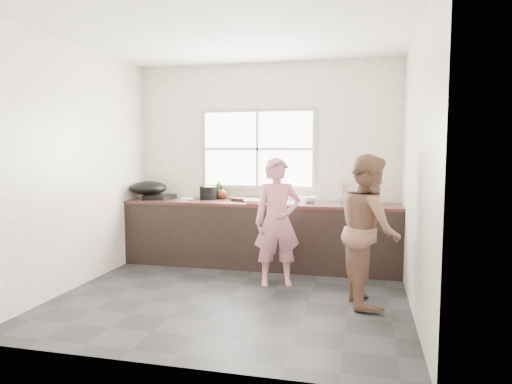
% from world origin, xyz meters
% --- Properties ---
extents(floor, '(3.60, 3.20, 0.01)m').
position_xyz_m(floor, '(0.00, 0.00, -0.01)').
color(floor, '#262629').
rests_on(floor, ground).
extents(ceiling, '(3.60, 3.20, 0.01)m').
position_xyz_m(ceiling, '(0.00, 0.00, 2.71)').
color(ceiling, silver).
rests_on(ceiling, wall_back).
extents(wall_back, '(3.60, 0.01, 2.70)m').
position_xyz_m(wall_back, '(0.00, 1.60, 1.35)').
color(wall_back, beige).
rests_on(wall_back, ground).
extents(wall_left, '(0.01, 3.20, 2.70)m').
position_xyz_m(wall_left, '(-1.80, 0.00, 1.35)').
color(wall_left, beige).
rests_on(wall_left, ground).
extents(wall_right, '(0.01, 3.20, 2.70)m').
position_xyz_m(wall_right, '(1.80, 0.00, 1.35)').
color(wall_right, beige).
rests_on(wall_right, ground).
extents(wall_front, '(3.60, 0.01, 2.70)m').
position_xyz_m(wall_front, '(0.00, -1.60, 1.35)').
color(wall_front, beige).
rests_on(wall_front, ground).
extents(cabinet, '(3.60, 0.62, 0.82)m').
position_xyz_m(cabinet, '(0.00, 1.29, 0.41)').
color(cabinet, black).
rests_on(cabinet, floor).
extents(countertop, '(3.60, 0.64, 0.04)m').
position_xyz_m(countertop, '(0.00, 1.29, 0.84)').
color(countertop, '#391C17').
rests_on(countertop, cabinet).
extents(sink, '(0.55, 0.45, 0.02)m').
position_xyz_m(sink, '(0.35, 1.29, 0.86)').
color(sink, silver).
rests_on(sink, countertop).
extents(faucet, '(0.02, 0.02, 0.30)m').
position_xyz_m(faucet, '(0.35, 1.49, 1.01)').
color(faucet, silver).
rests_on(faucet, countertop).
extents(window_frame, '(1.60, 0.05, 1.10)m').
position_xyz_m(window_frame, '(-0.10, 1.59, 1.55)').
color(window_frame, '#9EA0A5').
rests_on(window_frame, wall_back).
extents(window_glazing, '(1.50, 0.01, 1.00)m').
position_xyz_m(window_glazing, '(-0.10, 1.57, 1.55)').
color(window_glazing, white).
rests_on(window_glazing, window_frame).
extents(woman, '(0.58, 0.47, 1.36)m').
position_xyz_m(woman, '(0.38, 0.52, 0.68)').
color(woman, pink).
rests_on(woman, floor).
extents(person_side, '(0.72, 0.84, 1.51)m').
position_xyz_m(person_side, '(1.39, 0.11, 0.75)').
color(person_side, brown).
rests_on(person_side, floor).
extents(cutting_board, '(0.42, 0.42, 0.04)m').
position_xyz_m(cutting_board, '(-0.22, 1.41, 0.88)').
color(cutting_board, black).
rests_on(cutting_board, countertop).
extents(cleaver, '(0.21, 0.15, 0.01)m').
position_xyz_m(cleaver, '(-0.31, 1.32, 0.90)').
color(cleaver, '#A4A4AA').
rests_on(cleaver, cutting_board).
extents(bowl_mince, '(0.23, 0.23, 0.05)m').
position_xyz_m(bowl_mince, '(-0.05, 1.08, 0.88)').
color(bowl_mince, white).
rests_on(bowl_mince, countertop).
extents(bowl_crabs, '(0.22, 0.22, 0.06)m').
position_xyz_m(bowl_crabs, '(0.60, 1.34, 0.89)').
color(bowl_crabs, white).
rests_on(bowl_crabs, countertop).
extents(bowl_held, '(0.28, 0.28, 0.07)m').
position_xyz_m(bowl_held, '(0.28, 1.31, 0.89)').
color(bowl_held, silver).
rests_on(bowl_held, countertop).
extents(black_pot, '(0.32, 0.32, 0.18)m').
position_xyz_m(black_pot, '(-0.75, 1.41, 0.95)').
color(black_pot, black).
rests_on(black_pot, countertop).
extents(plate_food, '(0.25, 0.25, 0.02)m').
position_xyz_m(plate_food, '(-1.04, 1.34, 0.87)').
color(plate_food, silver).
rests_on(plate_food, countertop).
extents(bottle_green, '(0.12, 0.12, 0.29)m').
position_xyz_m(bottle_green, '(-0.64, 1.52, 1.01)').
color(bottle_green, '#2E8A2D').
rests_on(bottle_green, countertop).
extents(bottle_brown_tall, '(0.10, 0.11, 0.18)m').
position_xyz_m(bottle_brown_tall, '(-0.64, 1.52, 0.95)').
color(bottle_brown_tall, '#4F2313').
rests_on(bottle_brown_tall, countertop).
extents(bottle_brown_short, '(0.16, 0.16, 0.17)m').
position_xyz_m(bottle_brown_short, '(-0.59, 1.48, 0.95)').
color(bottle_brown_short, '#461F11').
rests_on(bottle_brown_short, countertop).
extents(glass_jar, '(0.09, 0.09, 0.10)m').
position_xyz_m(glass_jar, '(-0.69, 1.52, 0.91)').
color(glass_jar, white).
rests_on(glass_jar, countertop).
extents(burner, '(0.39, 0.39, 0.05)m').
position_xyz_m(burner, '(-1.46, 1.34, 0.89)').
color(burner, black).
rests_on(burner, countertop).
extents(wok, '(0.63, 0.63, 0.19)m').
position_xyz_m(wok, '(-1.56, 1.23, 1.01)').
color(wok, black).
rests_on(wok, burner).
extents(dish_rack, '(0.38, 0.28, 0.27)m').
position_xyz_m(dish_rack, '(0.87, 1.52, 0.99)').
color(dish_rack, silver).
rests_on(dish_rack, countertop).
extents(pot_lid_left, '(0.29, 0.29, 0.01)m').
position_xyz_m(pot_lid_left, '(-1.05, 1.23, 0.87)').
color(pot_lid_left, silver).
rests_on(pot_lid_left, countertop).
extents(pot_lid_right, '(0.30, 0.30, 0.01)m').
position_xyz_m(pot_lid_right, '(-1.13, 1.48, 0.87)').
color(pot_lid_right, silver).
rests_on(pot_lid_right, countertop).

